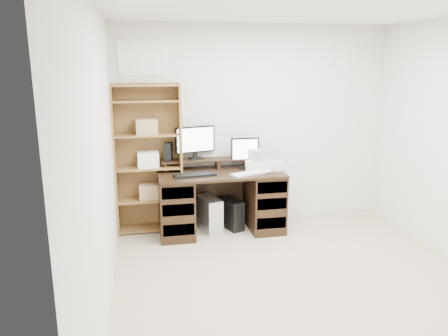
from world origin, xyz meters
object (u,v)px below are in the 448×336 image
object	(u,v)px
printer	(263,164)
monitor_small	(245,152)
desk	(221,200)
bookshelf	(148,158)
tower_silver	(209,214)
monitor_wide	(195,141)
tower_black	(232,214)

from	to	relation	value
printer	monitor_small	bearing A→B (deg)	172.17
desk	bookshelf	bearing A→B (deg)	165.94
tower_silver	printer	bearing A→B (deg)	-11.06
tower_silver	monitor_small	bearing A→B (deg)	-2.28
desk	monitor_wide	world-z (taller)	monitor_wide
desk	tower_black	distance (m)	0.26
monitor_wide	tower_silver	distance (m)	0.92
monitor_wide	printer	size ratio (longest dim) A/B	1.14
desk	tower_silver	world-z (taller)	desk
tower_silver	desk	bearing A→B (deg)	-26.82
monitor_wide	monitor_small	size ratio (longest dim) A/B	1.31
desk	monitor_small	size ratio (longest dim) A/B	3.92
tower_black	tower_silver	bearing A→B (deg)	166.76
monitor_wide	tower_silver	size ratio (longest dim) A/B	1.19
printer	tower_black	world-z (taller)	printer
monitor_small	bookshelf	distance (m)	1.19
tower_black	bookshelf	bearing A→B (deg)	152.43
printer	tower_silver	world-z (taller)	printer
monitor_small	bookshelf	size ratio (longest dim) A/B	0.21
monitor_wide	monitor_small	world-z (taller)	monitor_wide
desk	tower_silver	distance (m)	0.23
monitor_wide	desk	bearing A→B (deg)	-57.05
desk	tower_black	bearing A→B (deg)	20.98
tower_silver	bookshelf	distance (m)	1.02
monitor_small	printer	size ratio (longest dim) A/B	0.87
desk	monitor_wide	bearing A→B (deg)	136.69
desk	bookshelf	xyz separation A→B (m)	(-0.85, 0.21, 0.53)
monitor_wide	bookshelf	world-z (taller)	bookshelf
desk	monitor_wide	xyz separation A→B (m)	(-0.27, 0.25, 0.71)
monitor_wide	bookshelf	size ratio (longest dim) A/B	0.28
monitor_wide	bookshelf	bearing A→B (deg)	170.29
monitor_wide	printer	xyz separation A→B (m)	(0.82, -0.18, -0.29)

